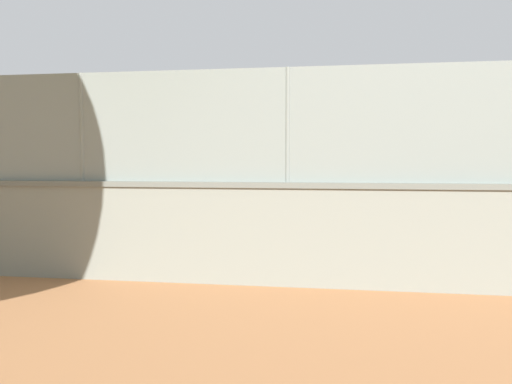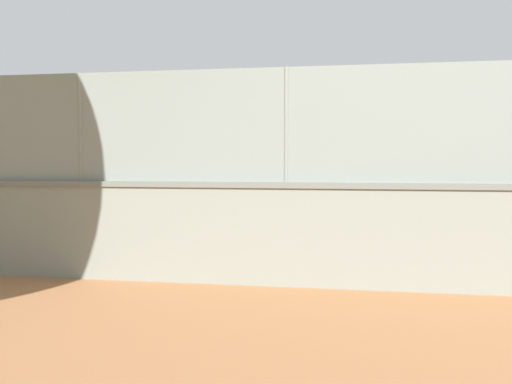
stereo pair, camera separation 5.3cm
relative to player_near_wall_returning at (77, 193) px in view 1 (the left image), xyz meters
name	(u,v)px [view 1 (the left image)]	position (x,y,z in m)	size (l,w,h in m)	color
ground_plane	(249,205)	(-3.46, -7.78, -0.95)	(260.00, 260.00, 0.00)	#A36B42
perimeter_wall	(287,233)	(-5.90, 5.22, -0.19)	(25.67, 0.98, 1.50)	gray
fence_panel_on_wall	(288,125)	(-5.90, 5.22, 1.37)	(25.22, 0.71, 1.63)	gray
player_near_wall_returning	(77,193)	(0.00, 0.00, 0.00)	(0.74, 1.04, 1.61)	navy
player_foreground_swinging	(341,184)	(-7.12, -6.10, 0.00)	(1.20, 0.71, 1.61)	#B2B2B2
player_crossing_court	(306,189)	(-5.96, -1.69, 0.05)	(0.98, 0.77, 1.68)	#591919
sports_ball	(12,233)	(0.95, 1.37, -0.87)	(0.16, 0.16, 0.16)	yellow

